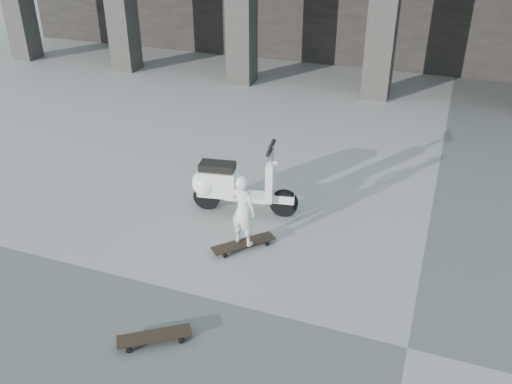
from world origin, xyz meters
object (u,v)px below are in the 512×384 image
(longboard, at_px, (244,244))
(child, at_px, (243,210))
(skateboard_spare, at_px, (154,337))
(scooter, at_px, (227,184))

(longboard, xyz_separation_m, child, (0.00, -0.00, 0.55))
(longboard, relative_size, skateboard_spare, 1.05)
(longboard, distance_m, skateboard_spare, 2.08)
(skateboard_spare, height_order, child, child)
(longboard, xyz_separation_m, skateboard_spare, (-0.25, -2.07, 0.00))
(skateboard_spare, bearing_deg, longboard, 47.88)
(longboard, bearing_deg, skateboard_spare, -144.02)
(child, distance_m, scooter, 1.12)
(skateboard_spare, xyz_separation_m, child, (0.25, 2.07, 0.54))
(skateboard_spare, bearing_deg, child, 47.88)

